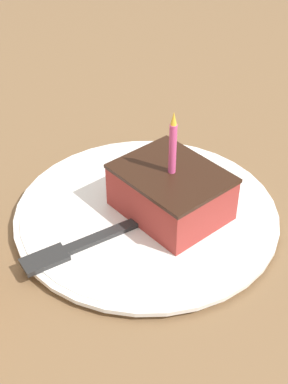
{
  "coord_description": "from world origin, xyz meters",
  "views": [
    {
      "loc": [
        0.3,
        0.35,
        0.38
      ],
      "look_at": [
        0.0,
        0.01,
        0.04
      ],
      "focal_mm": 50.0,
      "sensor_mm": 36.0,
      "label": 1
    }
  ],
  "objects": [
    {
      "name": "fork",
      "position": [
        0.07,
        0.01,
        0.01
      ],
      "size": [
        0.2,
        0.05,
        0.01
      ],
      "color": "#262626",
      "rests_on": "plate"
    },
    {
      "name": "ground_plane",
      "position": [
        0.0,
        0.0,
        -0.02
      ],
      "size": [
        2.4,
        2.4,
        0.04
      ],
      "color": "brown",
      "rests_on": "ground"
    },
    {
      "name": "cake_slice",
      "position": [
        -0.02,
        0.03,
        0.04
      ],
      "size": [
        0.09,
        0.11,
        0.12
      ],
      "color": "#99332D",
      "rests_on": "plate"
    },
    {
      "name": "plate",
      "position": [
        0.0,
        0.01,
        0.01
      ],
      "size": [
        0.29,
        0.29,
        0.01
      ],
      "color": "white",
      "rests_on": "ground_plane"
    }
  ]
}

